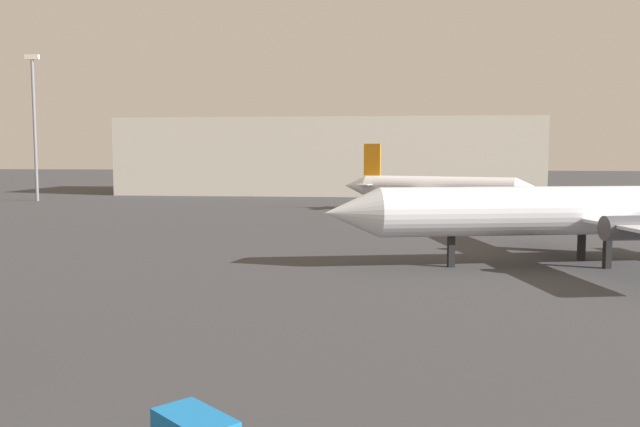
{
  "coord_description": "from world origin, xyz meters",
  "views": [
    {
      "loc": [
        -0.69,
        -7.51,
        8.16
      ],
      "look_at": [
        -6.84,
        47.1,
        3.12
      ],
      "focal_mm": 37.54,
      "sensor_mm": 36.0,
      "label": 1
    }
  ],
  "objects": [
    {
      "name": "terminal_building",
      "position": [
        -13.89,
        126.33,
        7.34
      ],
      "size": [
        79.89,
        24.7,
        14.67
      ],
      "primitive_type": "cube",
      "color": "beige",
      "rests_on": "ground_plane"
    },
    {
      "name": "airplane_on_taxiway",
      "position": [
        12.64,
        42.56,
        3.94
      ],
      "size": [
        36.68,
        27.47,
        10.63
      ],
      "rotation": [
        0.0,
        0.0,
        3.37
      ],
      "color": "silver",
      "rests_on": "ground_plane"
    },
    {
      "name": "airplane_distant",
      "position": [
        4.9,
        84.75,
        3.36
      ],
      "size": [
        26.91,
        24.09,
        9.39
      ],
      "rotation": [
        0.0,
        0.0,
        -0.32
      ],
      "color": "white",
      "rests_on": "ground_plane"
    },
    {
      "name": "light_mast_left",
      "position": [
        -60.51,
        98.57,
        13.43
      ],
      "size": [
        2.4,
        0.5,
        24.25
      ],
      "color": "slate",
      "rests_on": "ground_plane"
    }
  ]
}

